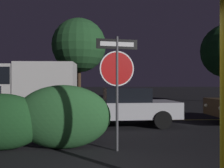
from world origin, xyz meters
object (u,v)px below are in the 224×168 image
stop_sign (117,70)px  hedge_bush_1 (2,122)px  passing_car_2 (123,106)px  delivery_truck (27,82)px  tree_2 (79,46)px  hedge_bush_2 (63,117)px

stop_sign → hedge_bush_1: stop_sign is taller
stop_sign → passing_car_2: size_ratio=0.63×
stop_sign → passing_car_2: stop_sign is taller
delivery_truck → tree_2: size_ratio=0.82×
stop_sign → delivery_truck: (-4.96, 9.92, -0.20)m
stop_sign → passing_car_2: 3.66m
passing_car_2 → tree_2: (-2.66, 11.26, 3.93)m
hedge_bush_2 → tree_2: (-1.00, 14.47, 3.87)m
stop_sign → hedge_bush_2: stop_sign is taller
delivery_truck → tree_2: (2.73, 4.80, 3.01)m
hedge_bush_1 → hedge_bush_2: hedge_bush_2 is taller
hedge_bush_1 → stop_sign: bearing=-3.8°
hedge_bush_1 → hedge_bush_2: bearing=3.0°
passing_car_2 → tree_2: size_ratio=0.60×
hedge_bush_2 → tree_2: bearing=93.9°
stop_sign → tree_2: 15.15m
stop_sign → hedge_bush_2: size_ratio=1.16×
hedge_bush_2 → tree_2: tree_2 is taller
hedge_bush_1 → passing_car_2: (3.03, 3.29, 0.04)m
tree_2 → hedge_bush_1: bearing=-91.4°
hedge_bush_2 → passing_car_2: bearing=62.7°
hedge_bush_2 → delivery_truck: bearing=111.1°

